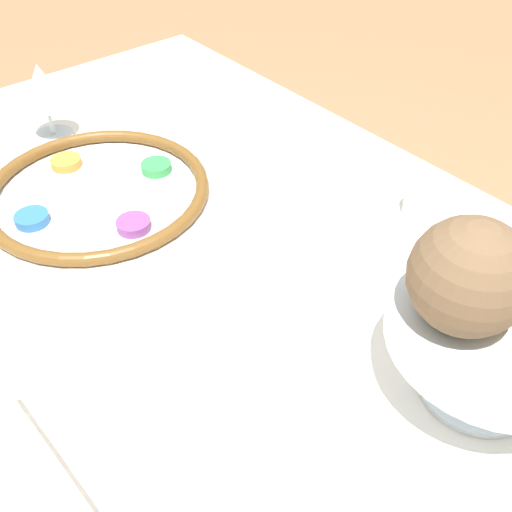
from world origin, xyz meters
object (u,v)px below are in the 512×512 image
seder_plate (98,192)px  cup_near (426,198)px  wine_glass (42,87)px  fruit_stand (495,336)px  coconut (469,276)px  napkin_roll (29,470)px

seder_plate → cup_near: cup_near is taller
wine_glass → fruit_stand: wine_glass is taller
coconut → fruit_stand: bearing=49.0°
wine_glass → napkin_roll: 0.68m
wine_glass → napkin_roll: (0.60, -0.31, -0.07)m
napkin_roll → cup_near: (-0.03, 0.63, 0.01)m
seder_plate → wine_glass: wine_glass is taller
wine_glass → coconut: coconut is taller
seder_plate → napkin_roll: napkin_roll is taller
seder_plate → napkin_roll: size_ratio=1.83×
napkin_roll → cup_near: bearing=92.8°
seder_plate → fruit_stand: (0.58, 0.15, 0.07)m
seder_plate → fruit_stand: fruit_stand is taller
seder_plate → coconut: bearing=11.8°
coconut → wine_glass: bearing=-174.0°
wine_glass → seder_plate: bearing=-8.3°
seder_plate → cup_near: bearing=45.6°
wine_glass → coconut: (0.78, 0.08, 0.08)m
fruit_stand → coconut: bearing=-131.0°
wine_glass → fruit_stand: bearing=8.2°
coconut → cup_near: (-0.21, 0.24, -0.14)m
wine_glass → cup_near: bearing=29.1°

